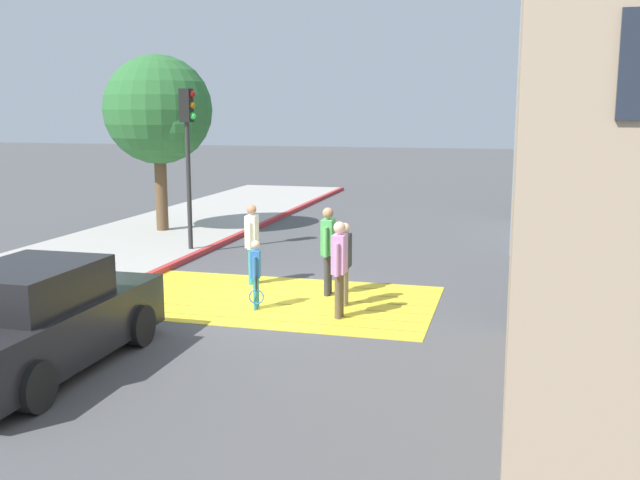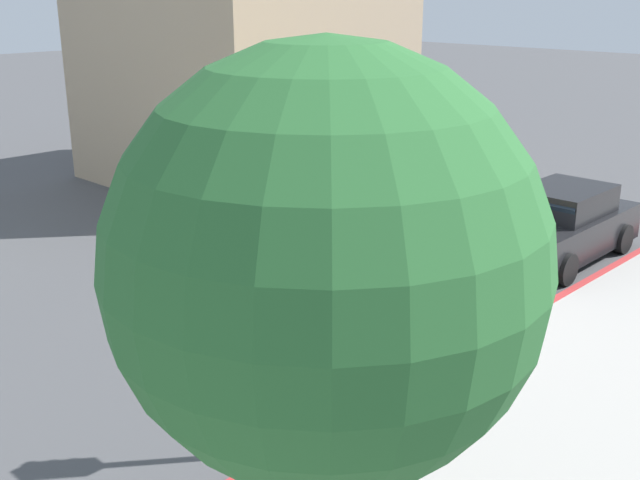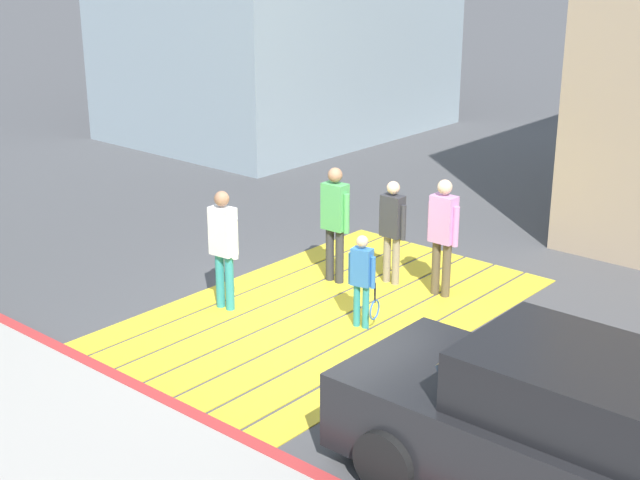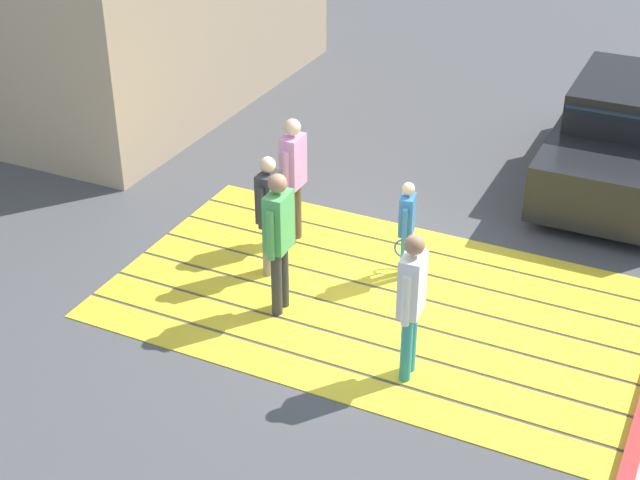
{
  "view_description": "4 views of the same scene",
  "coord_description": "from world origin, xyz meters",
  "px_view_note": "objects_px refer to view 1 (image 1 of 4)",
  "views": [
    {
      "loc": [
        4.47,
        -13.17,
        3.69
      ],
      "look_at": [
        0.7,
        1.06,
        1.06
      ],
      "focal_mm": 40.68,
      "sensor_mm": 36.0,
      "label": 1
    },
    {
      "loc": [
        -9.28,
        10.32,
        5.59
      ],
      "look_at": [
        0.14,
        0.63,
        1.15
      ],
      "focal_mm": 43.04,
      "sensor_mm": 36.0,
      "label": 2
    },
    {
      "loc": [
        -8.93,
        -7.59,
        5.11
      ],
      "look_at": [
        0.35,
        0.41,
        0.89
      ],
      "focal_mm": 50.81,
      "sensor_mm": 36.0,
      "label": 3
    },
    {
      "loc": [
        -3.45,
        8.78,
        6.34
      ],
      "look_at": [
        0.34,
        0.89,
        1.24
      ],
      "focal_mm": 52.53,
      "sensor_mm": 36.0,
      "label": 4
    }
  ],
  "objects_px": {
    "pedestrian_adult_lead": "(328,245)",
    "pedestrian_teen_behind": "(339,262)",
    "pedestrian_adult_trailing": "(252,238)",
    "car_parked_near_curb": "(37,321)",
    "pedestrian_adult_side": "(345,258)",
    "traffic_light_corner": "(188,137)",
    "street_tree": "(161,113)",
    "pedestrian_child_with_racket": "(256,271)"
  },
  "relations": [
    {
      "from": "car_parked_near_curb",
      "to": "pedestrian_child_with_racket",
      "type": "height_order",
      "value": "car_parked_near_curb"
    },
    {
      "from": "pedestrian_adult_trailing",
      "to": "pedestrian_teen_behind",
      "type": "height_order",
      "value": "pedestrian_teen_behind"
    },
    {
      "from": "car_parked_near_curb",
      "to": "pedestrian_adult_side",
      "type": "relative_size",
      "value": 2.68
    },
    {
      "from": "traffic_light_corner",
      "to": "pedestrian_teen_behind",
      "type": "xyz_separation_m",
      "value": [
        5.15,
        -4.88,
        -2.01
      ]
    },
    {
      "from": "pedestrian_adult_side",
      "to": "pedestrian_adult_lead",
      "type": "bearing_deg",
      "value": 126.09
    },
    {
      "from": "car_parked_near_curb",
      "to": "pedestrian_adult_side",
      "type": "distance_m",
      "value": 5.72
    },
    {
      "from": "pedestrian_adult_trailing",
      "to": "pedestrian_teen_behind",
      "type": "distance_m",
      "value": 3.15
    },
    {
      "from": "car_parked_near_curb",
      "to": "pedestrian_adult_trailing",
      "type": "relative_size",
      "value": 2.49
    },
    {
      "from": "pedestrian_child_with_racket",
      "to": "traffic_light_corner",
      "type": "bearing_deg",
      "value": 126.61
    },
    {
      "from": "car_parked_near_curb",
      "to": "traffic_light_corner",
      "type": "bearing_deg",
      "value": 100.42
    },
    {
      "from": "street_tree",
      "to": "pedestrian_child_with_racket",
      "type": "relative_size",
      "value": 4.05
    },
    {
      "from": "pedestrian_adult_lead",
      "to": "traffic_light_corner",
      "type": "bearing_deg",
      "value": 143.57
    },
    {
      "from": "traffic_light_corner",
      "to": "street_tree",
      "type": "height_order",
      "value": "street_tree"
    },
    {
      "from": "pedestrian_teen_behind",
      "to": "pedestrian_adult_side",
      "type": "bearing_deg",
      "value": 96.26
    },
    {
      "from": "pedestrian_adult_lead",
      "to": "pedestrian_child_with_racket",
      "type": "distance_m",
      "value": 1.74
    },
    {
      "from": "pedestrian_teen_behind",
      "to": "pedestrian_adult_trailing",
      "type": "bearing_deg",
      "value": 139.74
    },
    {
      "from": "street_tree",
      "to": "pedestrian_adult_trailing",
      "type": "distance_m",
      "value": 7.65
    },
    {
      "from": "street_tree",
      "to": "traffic_light_corner",
      "type": "bearing_deg",
      "value": -51.15
    },
    {
      "from": "pedestrian_adult_lead",
      "to": "pedestrian_adult_side",
      "type": "height_order",
      "value": "pedestrian_adult_lead"
    },
    {
      "from": "pedestrian_adult_lead",
      "to": "pedestrian_adult_trailing",
      "type": "height_order",
      "value": "pedestrian_adult_lead"
    },
    {
      "from": "pedestrian_adult_side",
      "to": "street_tree",
      "type": "bearing_deg",
      "value": 137.15
    },
    {
      "from": "pedestrian_adult_trailing",
      "to": "street_tree",
      "type": "bearing_deg",
      "value": 131.63
    },
    {
      "from": "street_tree",
      "to": "pedestrian_child_with_racket",
      "type": "bearing_deg",
      "value": -52.6
    },
    {
      "from": "pedestrian_adult_trailing",
      "to": "car_parked_near_curb",
      "type": "bearing_deg",
      "value": -101.48
    },
    {
      "from": "car_parked_near_curb",
      "to": "pedestrian_adult_lead",
      "type": "height_order",
      "value": "pedestrian_adult_lead"
    },
    {
      "from": "pedestrian_adult_trailing",
      "to": "pedestrian_adult_side",
      "type": "distance_m",
      "value": 2.61
    },
    {
      "from": "street_tree",
      "to": "pedestrian_teen_behind",
      "type": "relative_size",
      "value": 3.02
    },
    {
      "from": "traffic_light_corner",
      "to": "pedestrian_adult_lead",
      "type": "height_order",
      "value": "traffic_light_corner"
    },
    {
      "from": "traffic_light_corner",
      "to": "pedestrian_child_with_racket",
      "type": "height_order",
      "value": "traffic_light_corner"
    },
    {
      "from": "pedestrian_adult_side",
      "to": "pedestrian_child_with_racket",
      "type": "distance_m",
      "value": 1.7
    },
    {
      "from": "pedestrian_adult_trailing",
      "to": "pedestrian_child_with_racket",
      "type": "height_order",
      "value": "pedestrian_adult_trailing"
    },
    {
      "from": "traffic_light_corner",
      "to": "street_tree",
      "type": "bearing_deg",
      "value": 128.85
    },
    {
      "from": "pedestrian_child_with_racket",
      "to": "pedestrian_adult_lead",
      "type": "bearing_deg",
      "value": 52.27
    },
    {
      "from": "pedestrian_adult_lead",
      "to": "pedestrian_adult_side",
      "type": "bearing_deg",
      "value": -53.91
    },
    {
      "from": "pedestrian_adult_lead",
      "to": "pedestrian_teen_behind",
      "type": "distance_m",
      "value": 1.64
    },
    {
      "from": "pedestrian_child_with_racket",
      "to": "street_tree",
      "type": "bearing_deg",
      "value": 127.4
    },
    {
      "from": "pedestrian_child_with_racket",
      "to": "pedestrian_teen_behind",
      "type": "bearing_deg",
      "value": -5.94
    },
    {
      "from": "car_parked_near_curb",
      "to": "pedestrian_adult_trailing",
      "type": "bearing_deg",
      "value": 78.52
    },
    {
      "from": "traffic_light_corner",
      "to": "pedestrian_child_with_racket",
      "type": "bearing_deg",
      "value": -53.39
    },
    {
      "from": "pedestrian_adult_lead",
      "to": "pedestrian_teen_behind",
      "type": "relative_size",
      "value": 1.02
    },
    {
      "from": "traffic_light_corner",
      "to": "pedestrian_child_with_racket",
      "type": "relative_size",
      "value": 3.23
    },
    {
      "from": "street_tree",
      "to": "pedestrian_adult_lead",
      "type": "height_order",
      "value": "street_tree"
    }
  ]
}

